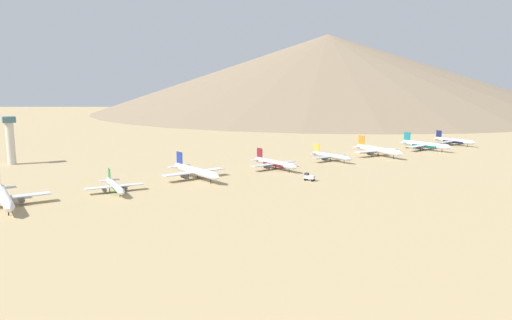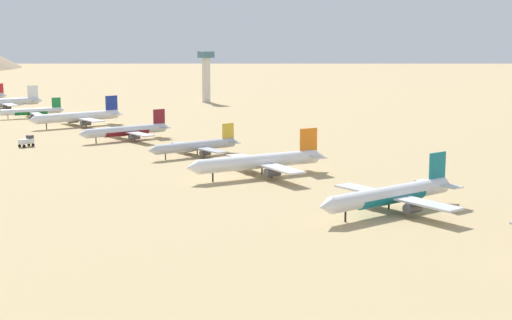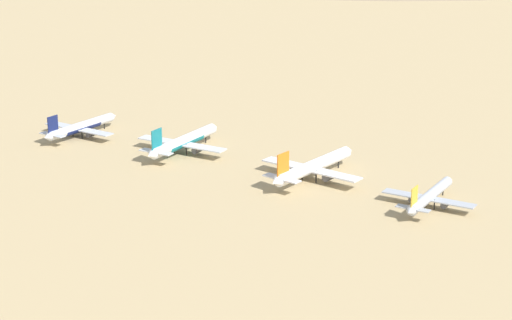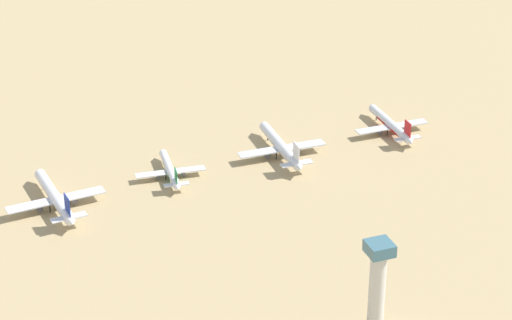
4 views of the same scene
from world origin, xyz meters
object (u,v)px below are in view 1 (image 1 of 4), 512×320
(parked_jet_6, at_px, (378,150))
(control_tower, at_px, (10,138))
(parked_jet_1, at_px, (4,197))
(parked_jet_5, at_px, (331,156))
(parked_jet_4, at_px, (275,163))
(parked_jet_7, at_px, (425,145))
(service_truck, at_px, (309,177))
(parked_jet_8, at_px, (454,141))
(parked_jet_3, at_px, (195,171))
(parked_jet_2, at_px, (115,186))

(parked_jet_6, xyz_separation_m, control_tower, (-98.90, -210.98, 12.02))
(parked_jet_1, height_order, parked_jet_5, parked_jet_1)
(parked_jet_4, xyz_separation_m, parked_jet_7, (-3.83, 138.73, 0.41))
(parked_jet_1, distance_m, parked_jet_5, 185.82)
(parked_jet_1, relative_size, parked_jet_4, 1.13)
(control_tower, bearing_deg, service_truck, 41.06)
(parked_jet_4, bearing_deg, parked_jet_8, 93.05)
(parked_jet_6, relative_size, parked_jet_8, 1.18)
(parked_jet_1, bearing_deg, parked_jet_6, 93.13)
(parked_jet_4, bearing_deg, parked_jet_3, -89.33)
(parked_jet_7, bearing_deg, parked_jet_8, 97.72)
(parked_jet_3, relative_size, parked_jet_4, 1.15)
(parked_jet_5, height_order, parked_jet_7, parked_jet_7)
(parked_jet_7, height_order, control_tower, control_tower)
(parked_jet_2, bearing_deg, service_truck, 72.87)
(parked_jet_3, height_order, parked_jet_8, parked_jet_3)
(parked_jet_7, bearing_deg, parked_jet_3, -88.66)
(parked_jet_2, bearing_deg, parked_jet_1, -87.73)
(parked_jet_1, bearing_deg, service_truck, 79.06)
(service_truck, bearing_deg, parked_jet_7, 105.53)
(parked_jet_7, xyz_separation_m, parked_jet_8, (-5.88, 43.38, -0.45))
(parked_jet_1, xyz_separation_m, parked_jet_7, (-13.64, 277.46, -0.08))
(parked_jet_2, bearing_deg, parked_jet_4, 94.88)
(parked_jet_5, bearing_deg, parked_jet_6, 87.56)
(parked_jet_2, xyz_separation_m, control_tower, (-109.51, -29.41, 13.18))
(service_truck, bearing_deg, parked_jet_5, 128.40)
(parked_jet_6, relative_size, parked_jet_7, 1.04)
(parked_jet_2, relative_size, parked_jet_5, 0.93)
(parked_jet_1, relative_size, parked_jet_6, 0.98)
(parked_jet_8, height_order, service_truck, parked_jet_8)
(parked_jet_1, distance_m, parked_jet_8, 321.44)
(parked_jet_3, distance_m, parked_jet_8, 232.87)
(parked_jet_2, relative_size, parked_jet_3, 0.74)
(parked_jet_8, height_order, control_tower, control_tower)
(parked_jet_3, height_order, parked_jet_5, parked_jet_3)
(service_truck, bearing_deg, parked_jet_4, 173.49)
(parked_jet_2, height_order, parked_jet_6, parked_jet_6)
(parked_jet_1, distance_m, parked_jet_4, 139.08)
(parked_jet_4, bearing_deg, parked_jet_5, 95.27)
(parked_jet_5, distance_m, parked_jet_6, 40.80)
(parked_jet_5, bearing_deg, parked_jet_3, -87.12)
(parked_jet_3, distance_m, service_truck, 58.34)
(parked_jet_1, height_order, service_truck, parked_jet_1)
(parked_jet_1, distance_m, parked_jet_6, 226.37)
(parked_jet_2, height_order, parked_jet_7, parked_jet_7)
(parked_jet_2, bearing_deg, control_tower, -164.97)
(parked_jet_4, distance_m, parked_jet_8, 182.37)
(parked_jet_7, relative_size, service_truck, 7.35)
(service_truck, height_order, control_tower, control_tower)
(parked_jet_8, bearing_deg, parked_jet_4, -86.95)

